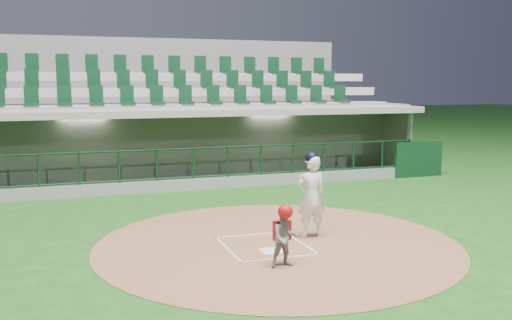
{
  "coord_description": "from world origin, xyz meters",
  "views": [
    {
      "loc": [
        -3.69,
        -10.45,
        3.16
      ],
      "look_at": [
        0.82,
        2.6,
        1.3
      ],
      "focal_mm": 40.0,
      "sensor_mm": 36.0,
      "label": 1
    }
  ],
  "objects": [
    {
      "name": "batter_box_chalk",
      "position": [
        0.0,
        -0.3,
        0.02
      ],
      "size": [
        1.55,
        1.8,
        0.01
      ],
      "color": "silver",
      "rests_on": "ground"
    },
    {
      "name": "ground",
      "position": [
        0.0,
        0.0,
        0.0
      ],
      "size": [
        120.0,
        120.0,
        0.0
      ],
      "primitive_type": "plane",
      "color": "#194915",
      "rests_on": "ground"
    },
    {
      "name": "dirt_circle",
      "position": [
        0.3,
        -0.2,
        0.01
      ],
      "size": [
        7.2,
        7.2,
        0.01
      ],
      "primitive_type": "cylinder",
      "color": "brown",
      "rests_on": "ground"
    },
    {
      "name": "batter",
      "position": [
        1.13,
        0.03,
        0.9
      ],
      "size": [
        0.85,
        0.86,
        1.78
      ],
      "color": "white",
      "rests_on": "dirt_circle"
    },
    {
      "name": "catcher",
      "position": [
        -0.1,
        -1.59,
        0.56
      ],
      "size": [
        0.51,
        0.4,
        1.1
      ],
      "color": "gray",
      "rests_on": "dirt_circle"
    },
    {
      "name": "dugout_structure",
      "position": [
        0.09,
        7.83,
        0.96
      ],
      "size": [
        16.4,
        3.7,
        3.0
      ],
      "color": "slate",
      "rests_on": "ground"
    },
    {
      "name": "seating_deck",
      "position": [
        0.0,
        10.91,
        1.42
      ],
      "size": [
        17.0,
        6.72,
        5.15
      ],
      "color": "slate",
      "rests_on": "ground"
    },
    {
      "name": "home_plate",
      "position": [
        0.0,
        -0.7,
        0.02
      ],
      "size": [
        0.43,
        0.43,
        0.02
      ],
      "primitive_type": "cube",
      "color": "white",
      "rests_on": "dirt_circle"
    }
  ]
}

